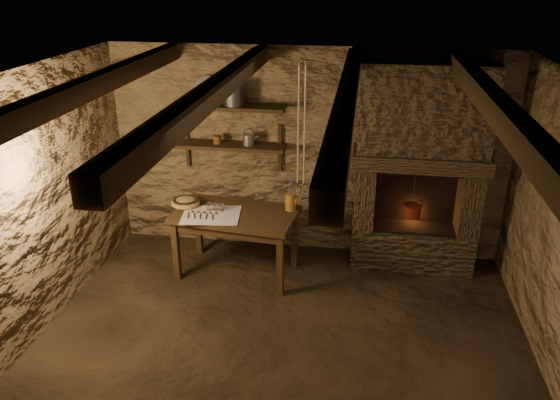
% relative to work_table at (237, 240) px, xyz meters
% --- Properties ---
extents(floor, '(4.50, 4.50, 0.00)m').
position_rel_work_table_xyz_m(floor, '(0.67, -1.27, -0.40)').
color(floor, black).
rests_on(floor, ground).
extents(back_wall, '(4.50, 0.04, 2.40)m').
position_rel_work_table_xyz_m(back_wall, '(0.67, 0.73, 0.80)').
color(back_wall, brown).
rests_on(back_wall, floor).
extents(left_wall, '(0.04, 4.00, 2.40)m').
position_rel_work_table_xyz_m(left_wall, '(-1.58, -1.27, 0.80)').
color(left_wall, brown).
rests_on(left_wall, floor).
extents(ceiling, '(4.50, 4.00, 0.04)m').
position_rel_work_table_xyz_m(ceiling, '(0.67, -1.27, 2.00)').
color(ceiling, black).
rests_on(ceiling, back_wall).
extents(beam_far_left, '(0.14, 3.95, 0.16)m').
position_rel_work_table_xyz_m(beam_far_left, '(-0.83, -1.27, 1.91)').
color(beam_far_left, black).
rests_on(beam_far_left, ceiling).
extents(beam_mid_left, '(0.14, 3.95, 0.16)m').
position_rel_work_table_xyz_m(beam_mid_left, '(0.17, -1.27, 1.91)').
color(beam_mid_left, black).
rests_on(beam_mid_left, ceiling).
extents(beam_mid_right, '(0.14, 3.95, 0.16)m').
position_rel_work_table_xyz_m(beam_mid_right, '(1.17, -1.27, 1.91)').
color(beam_mid_right, black).
rests_on(beam_mid_right, ceiling).
extents(beam_far_right, '(0.14, 3.95, 0.16)m').
position_rel_work_table_xyz_m(beam_far_right, '(2.17, -1.27, 1.91)').
color(beam_far_right, black).
rests_on(beam_far_right, ceiling).
extents(shelf_lower, '(1.25, 0.30, 0.04)m').
position_rel_work_table_xyz_m(shelf_lower, '(-0.18, 0.57, 0.90)').
color(shelf_lower, black).
rests_on(shelf_lower, back_wall).
extents(shelf_upper, '(1.25, 0.30, 0.04)m').
position_rel_work_table_xyz_m(shelf_upper, '(-0.18, 0.57, 1.35)').
color(shelf_upper, black).
rests_on(shelf_upper, back_wall).
extents(hearth, '(1.43, 0.51, 2.30)m').
position_rel_work_table_xyz_m(hearth, '(1.92, 0.50, 0.83)').
color(hearth, '#312518').
rests_on(hearth, floor).
extents(work_table, '(1.37, 0.89, 0.74)m').
position_rel_work_table_xyz_m(work_table, '(0.00, 0.00, 0.00)').
color(work_table, '#322211').
rests_on(work_table, floor).
extents(linen_cloth, '(0.66, 0.56, 0.01)m').
position_rel_work_table_xyz_m(linen_cloth, '(-0.24, -0.12, 0.35)').
color(linen_cloth, silver).
rests_on(linen_cloth, work_table).
extents(pewter_cutlery_row, '(0.53, 0.26, 0.01)m').
position_rel_work_table_xyz_m(pewter_cutlery_row, '(-0.24, -0.14, 0.36)').
color(pewter_cutlery_row, gray).
rests_on(pewter_cutlery_row, linen_cloth).
extents(drinking_glasses, '(0.19, 0.06, 0.08)m').
position_rel_work_table_xyz_m(drinking_glasses, '(-0.22, -0.00, 0.39)').
color(drinking_glasses, silver).
rests_on(drinking_glasses, linen_cloth).
extents(stoneware_jug, '(0.13, 0.12, 0.42)m').
position_rel_work_table_xyz_m(stoneware_jug, '(0.58, 0.16, 0.52)').
color(stoneware_jug, '#99691D').
rests_on(stoneware_jug, work_table).
extents(wooden_bowl, '(0.35, 0.35, 0.11)m').
position_rel_work_table_xyz_m(wooden_bowl, '(-0.58, 0.08, 0.38)').
color(wooden_bowl, olive).
rests_on(wooden_bowl, work_table).
extents(iron_stockpot, '(0.26, 0.26, 0.20)m').
position_rel_work_table_xyz_m(iron_stockpot, '(-0.11, 0.57, 1.47)').
color(iron_stockpot, '#2D2A28').
rests_on(iron_stockpot, shelf_upper).
extents(tin_pan, '(0.31, 0.16, 0.29)m').
position_rel_work_table_xyz_m(tin_pan, '(-0.44, 0.67, 1.52)').
color(tin_pan, gray).
rests_on(tin_pan, shelf_upper).
extents(small_kettle, '(0.21, 0.18, 0.19)m').
position_rel_work_table_xyz_m(small_kettle, '(0.04, 0.57, 0.98)').
color(small_kettle, gray).
rests_on(small_kettle, shelf_lower).
extents(rusty_tin, '(0.11, 0.11, 0.09)m').
position_rel_work_table_xyz_m(rusty_tin, '(-0.32, 0.57, 0.97)').
color(rusty_tin, '#5C2F12').
rests_on(rusty_tin, shelf_lower).
extents(red_pot, '(0.24, 0.24, 0.54)m').
position_rel_work_table_xyz_m(red_pot, '(1.89, 0.45, 0.30)').
color(red_pot, maroon).
rests_on(red_pot, hearth).
extents(hanging_ropes, '(0.08, 0.08, 1.20)m').
position_rel_work_table_xyz_m(hanging_ropes, '(0.72, -0.22, 1.40)').
color(hanging_ropes, '#C4AC8A').
rests_on(hanging_ropes, ceiling).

